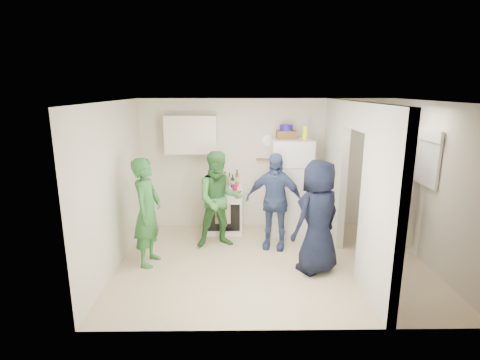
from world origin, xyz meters
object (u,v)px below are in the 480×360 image
yellow_cup_stack_top (305,133)px  person_green_left (147,212)px  wicker_basket (286,135)px  person_nook (383,200)px  blue_bowl (286,128)px  person_denim (274,201)px  person_navy (318,217)px  person_green_center (220,200)px  stove (223,210)px  fridge (290,186)px

yellow_cup_stack_top → person_green_left: yellow_cup_stack_top is taller
wicker_basket → person_nook: (1.45, -1.09, -0.93)m
yellow_cup_stack_top → blue_bowl: bearing=154.9°
blue_bowl → person_denim: size_ratio=0.14×
person_denim → person_navy: 1.04m
person_green_center → person_denim: 0.93m
stove → fridge: 1.34m
person_green_center → person_nook: (2.66, -0.38, 0.10)m
stove → blue_bowl: blue_bowl is taller
fridge → blue_bowl: blue_bowl is taller
stove → blue_bowl: (1.16, 0.02, 1.56)m
wicker_basket → person_green_center: wicker_basket is taller
stove → person_denim: (0.89, -0.76, 0.40)m
stove → person_denim: 1.23m
person_navy → blue_bowl: bearing=-114.9°
wicker_basket → person_nook: bearing=-36.8°
fridge → person_navy: size_ratio=1.05×
wicker_basket → person_denim: wicker_basket is taller
yellow_cup_stack_top → person_nook: yellow_cup_stack_top is taller
person_green_center → person_nook: person_nook is taller
person_green_center → person_denim: bearing=-15.3°
blue_bowl → fridge: bearing=-26.6°
wicker_basket → person_nook: 2.04m
fridge → person_nook: person_nook is taller
wicker_basket → person_green_center: bearing=-149.4°
person_denim → person_green_left: bearing=-149.0°
person_green_left → person_denim: bearing=-64.9°
person_green_center → person_navy: bearing=-43.8°
fridge → blue_bowl: 1.10m
blue_bowl → yellow_cup_stack_top: blue_bowl is taller
blue_bowl → person_green_left: bearing=-149.0°
stove → person_nook: bearing=-22.2°
person_denim → fridge: bearing=77.4°
person_green_left → person_denim: size_ratio=1.02×
yellow_cup_stack_top → person_denim: 1.38m
stove → person_denim: bearing=-40.6°
stove → fridge: bearing=-1.4°
stove → person_navy: bearing=-48.8°
person_green_left → person_navy: 2.57m
person_denim → person_navy: bearing=-43.4°
fridge → person_navy: fridge is taller
person_green_left → person_navy: size_ratio=0.99×
yellow_cup_stack_top → wicker_basket: bearing=154.9°
wicker_basket → person_denim: bearing=-109.4°
stove → person_green_center: (-0.04, -0.69, 0.40)m
person_nook → person_green_left: bearing=-56.5°
blue_bowl → stove: bearing=-179.0°
blue_bowl → person_green_left: 2.89m
blue_bowl → person_green_center: (-1.20, -0.71, -1.15)m
person_green_left → person_green_center: bearing=-49.9°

